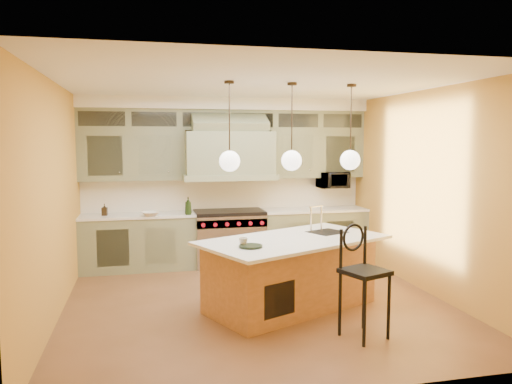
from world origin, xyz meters
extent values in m
plane|color=brown|center=(0.00, 0.00, 0.00)|extent=(5.00, 5.00, 0.00)
plane|color=white|center=(0.00, 0.00, 2.90)|extent=(5.00, 5.00, 0.00)
plane|color=gold|center=(0.00, 2.50, 1.45)|extent=(5.00, 0.00, 5.00)
plane|color=gold|center=(0.00, -2.50, 1.45)|extent=(5.00, 0.00, 5.00)
plane|color=gold|center=(-2.50, 0.00, 1.45)|extent=(0.00, 5.00, 5.00)
plane|color=gold|center=(2.50, 0.00, 1.45)|extent=(0.00, 5.00, 5.00)
cube|color=gray|center=(-1.55, 2.17, 0.45)|extent=(1.90, 0.65, 0.90)
cube|color=gray|center=(1.55, 2.17, 0.45)|extent=(1.90, 0.65, 0.90)
cube|color=white|center=(-1.55, 2.17, 0.92)|extent=(1.90, 0.68, 0.04)
cube|color=white|center=(1.55, 2.17, 0.92)|extent=(1.90, 0.68, 0.04)
cube|color=silver|center=(0.00, 2.48, 1.22)|extent=(5.00, 0.04, 0.56)
cube|color=gray|center=(-1.62, 2.33, 1.93)|extent=(1.75, 0.35, 0.85)
cube|color=gray|center=(1.62, 2.33, 1.93)|extent=(1.75, 0.35, 0.85)
cube|color=gray|center=(0.00, 2.15, 1.95)|extent=(1.50, 0.70, 0.75)
cube|color=gray|center=(0.00, 2.15, 1.55)|extent=(1.60, 0.76, 0.10)
cube|color=#333833|center=(0.00, 2.33, 2.53)|extent=(5.00, 0.35, 0.35)
cube|color=white|center=(0.00, 2.31, 2.80)|extent=(5.00, 0.47, 0.20)
cube|color=silver|center=(0.00, 2.15, 0.45)|extent=(1.20, 0.70, 0.90)
cube|color=black|center=(0.00, 2.15, 0.93)|extent=(1.20, 0.70, 0.06)
cube|color=silver|center=(0.00, 1.83, 0.78)|extent=(1.20, 0.06, 0.14)
cube|color=#945F34|center=(0.40, -0.25, 0.44)|extent=(2.37, 1.81, 0.88)
cube|color=white|center=(0.42, -0.30, 0.90)|extent=(2.70, 2.14, 0.04)
cube|color=black|center=(1.00, 0.02, 0.90)|extent=(0.59, 0.56, 0.05)
cylinder|color=black|center=(0.79, -1.64, 0.36)|extent=(0.04, 0.04, 0.72)
cylinder|color=black|center=(1.14, -1.51, 0.36)|extent=(0.04, 0.04, 0.72)
cylinder|color=black|center=(0.66, -1.29, 0.36)|extent=(0.04, 0.04, 0.72)
cylinder|color=black|center=(1.01, -1.16, 0.36)|extent=(0.04, 0.04, 0.72)
cube|color=black|center=(0.90, -1.40, 0.74)|extent=(0.57, 0.57, 0.05)
torus|color=black|center=(0.83, -1.23, 1.10)|extent=(0.30, 0.14, 0.31)
imported|color=black|center=(1.95, 2.25, 1.45)|extent=(0.54, 0.37, 0.30)
imported|color=black|center=(-0.73, 1.92, 1.09)|extent=(0.12, 0.12, 0.30)
imported|color=black|center=(-2.09, 2.15, 1.04)|extent=(0.10, 0.10, 0.19)
imported|color=silver|center=(-1.35, 1.92, 0.98)|extent=(0.32, 0.32, 0.07)
imported|color=beige|center=(-0.30, -0.61, 0.97)|extent=(0.11, 0.11, 0.10)
cylinder|color=#2D2319|center=(-0.40, -0.25, 2.88)|extent=(0.12, 0.12, 0.03)
cylinder|color=#2D2319|center=(-0.40, -0.25, 2.44)|extent=(0.02, 0.02, 0.93)
sphere|color=white|center=(-0.40, -0.25, 1.92)|extent=(0.26, 0.26, 0.26)
cylinder|color=#2D2319|center=(0.40, -0.25, 2.88)|extent=(0.12, 0.12, 0.03)
cylinder|color=#2D2319|center=(0.40, -0.25, 2.44)|extent=(0.02, 0.02, 0.93)
sphere|color=white|center=(0.40, -0.25, 1.92)|extent=(0.26, 0.26, 0.26)
cylinder|color=#2D2319|center=(1.20, -0.25, 2.88)|extent=(0.12, 0.12, 0.03)
cylinder|color=#2D2319|center=(1.20, -0.25, 2.44)|extent=(0.02, 0.02, 0.93)
sphere|color=white|center=(1.20, -0.25, 1.92)|extent=(0.26, 0.26, 0.26)
camera|label=1|loc=(-1.45, -6.35, 2.18)|focal=35.00mm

